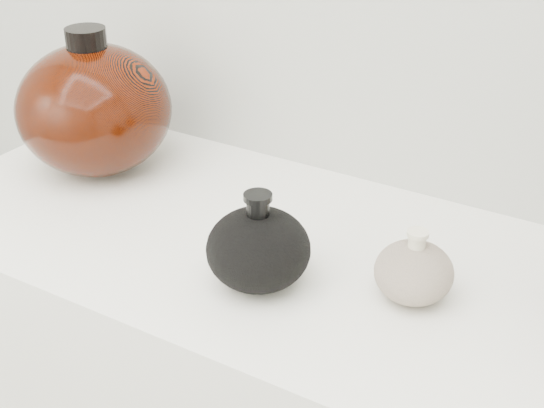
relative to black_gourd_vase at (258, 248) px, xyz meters
The scene contains 3 objects.
black_gourd_vase is the anchor object (origin of this frame).
cream_gourd_vase 0.20m from the black_gourd_vase, 21.40° to the left, with size 0.12×0.12×0.10m.
left_round_pot 0.44m from the black_gourd_vase, 159.47° to the left, with size 0.32×0.32×0.24m.
Camera 1 is at (0.43, 0.16, 1.47)m, focal length 50.00 mm.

